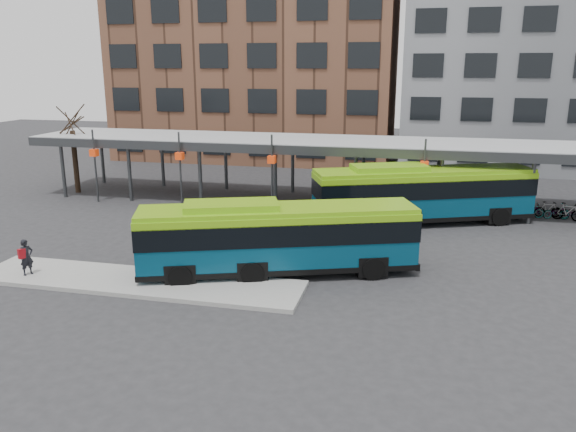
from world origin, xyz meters
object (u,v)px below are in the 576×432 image
at_px(tree, 75,159).
at_px(bus_rear, 422,193).
at_px(bus_front, 277,236).
at_px(pedestrian, 26,257).

bearing_deg(tree, bus_rear, -6.52).
bearing_deg(bus_front, tree, 124.97).
xyz_separation_m(tree, bus_rear, (23.98, -2.74, -0.64)).
bearing_deg(pedestrian, bus_rear, -25.51).
height_order(bus_front, pedestrian, bus_front).
relative_size(bus_front, bus_rear, 0.96).
bearing_deg(bus_front, bus_rear, 38.18).
relative_size(tree, bus_rear, 0.45).
bearing_deg(tree, pedestrian, -63.65).
xyz_separation_m(tree, bus_front, (17.89, -12.55, -0.73)).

